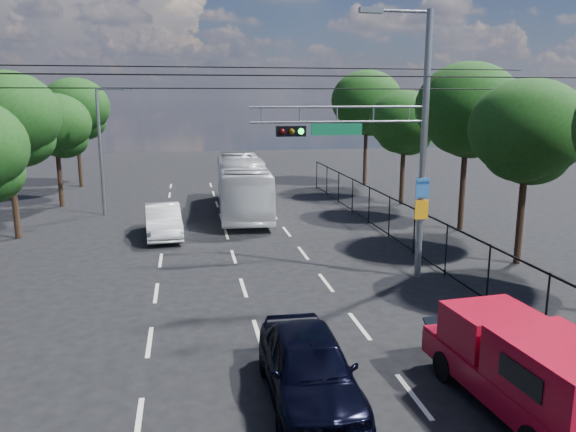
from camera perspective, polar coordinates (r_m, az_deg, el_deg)
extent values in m
plane|color=black|center=(12.76, -0.62, -19.03)|extent=(120.00, 120.00, 0.00)
cube|color=beige|center=(12.68, -14.96, -19.67)|extent=(0.12, 2.00, 0.01)
cube|color=beige|center=(16.22, -13.89, -12.29)|extent=(0.12, 2.00, 0.01)
cube|color=beige|center=(19.93, -13.24, -7.60)|extent=(0.12, 2.00, 0.01)
cube|color=beige|center=(23.74, -12.81, -4.40)|extent=(0.12, 2.00, 0.01)
cube|color=beige|center=(27.60, -12.50, -2.08)|extent=(0.12, 2.00, 0.01)
cube|color=beige|center=(31.50, -12.27, -0.34)|extent=(0.12, 2.00, 0.01)
cube|color=beige|center=(35.42, -12.08, 1.02)|extent=(0.12, 2.00, 0.01)
cube|color=beige|center=(39.35, -11.94, 2.10)|extent=(0.12, 2.00, 0.01)
cube|color=beige|center=(43.30, -11.82, 2.99)|extent=(0.12, 2.00, 0.01)
cube|color=beige|center=(12.76, -0.62, -19.01)|extent=(0.12, 2.00, 0.01)
cube|color=beige|center=(16.28, -3.07, -11.84)|extent=(0.12, 2.00, 0.01)
cube|color=beige|center=(19.98, -4.56, -7.25)|extent=(0.12, 2.00, 0.01)
cube|color=beige|center=(23.78, -5.56, -4.12)|extent=(0.12, 2.00, 0.01)
cube|color=beige|center=(27.64, -6.27, -1.85)|extent=(0.12, 2.00, 0.01)
cube|color=beige|center=(31.53, -6.81, -0.14)|extent=(0.12, 2.00, 0.01)
cube|color=beige|center=(35.45, -7.23, 1.20)|extent=(0.12, 2.00, 0.01)
cube|color=beige|center=(39.38, -7.57, 2.27)|extent=(0.12, 2.00, 0.01)
cube|color=beige|center=(43.32, -7.85, 3.14)|extent=(0.12, 2.00, 0.01)
cube|color=beige|center=(13.52, 12.62, -17.40)|extent=(0.12, 2.00, 0.01)
cube|color=beige|center=(16.89, 7.27, -11.02)|extent=(0.12, 2.00, 0.01)
cube|color=beige|center=(20.48, 3.88, -6.76)|extent=(0.12, 2.00, 0.01)
cube|color=beige|center=(24.20, 1.55, -3.78)|extent=(0.12, 2.00, 0.01)
cube|color=beige|center=(28.00, -0.14, -1.59)|extent=(0.12, 2.00, 0.01)
cube|color=beige|center=(31.85, -1.42, 0.07)|extent=(0.12, 2.00, 0.01)
cube|color=beige|center=(35.73, -2.43, 1.37)|extent=(0.12, 2.00, 0.01)
cube|color=beige|center=(39.63, -3.23, 2.41)|extent=(0.12, 2.00, 0.01)
cube|color=beige|center=(43.55, -3.90, 3.27)|extent=(0.12, 2.00, 0.01)
cylinder|color=slate|center=(20.63, 13.60, 6.57)|extent=(0.24, 0.24, 9.50)
cylinder|color=slate|center=(20.36, 11.54, 19.72)|extent=(2.00, 0.10, 0.10)
cube|color=slate|center=(19.99, 8.42, 19.98)|extent=(0.80, 0.25, 0.18)
cylinder|color=slate|center=(19.50, 5.30, 10.97)|extent=(6.20, 0.08, 0.08)
cylinder|color=slate|center=(19.52, 5.27, 9.51)|extent=(6.20, 0.08, 0.08)
cube|color=black|center=(19.15, 0.29, 8.61)|extent=(1.00, 0.28, 0.35)
sphere|color=#3F0505|center=(18.94, -0.58, 8.57)|extent=(0.20, 0.20, 0.20)
sphere|color=#4C3805|center=(19.00, 0.38, 8.58)|extent=(0.20, 0.20, 0.20)
sphere|color=#0CE533|center=(19.06, 1.33, 8.59)|extent=(0.20, 0.20, 0.20)
cube|color=#0E633C|center=(19.50, 4.97, 8.77)|extent=(1.80, 0.05, 0.40)
cube|color=blue|center=(20.66, 13.52, 2.81)|extent=(0.50, 0.04, 0.70)
cube|color=orange|center=(20.80, 13.41, 0.63)|extent=(0.50, 0.04, 0.70)
cylinder|color=slate|center=(20.33, 12.20, 10.09)|extent=(0.05, 0.05, 0.50)
cylinder|color=slate|center=(19.87, 8.68, 10.19)|extent=(0.05, 0.05, 0.50)
cylinder|color=slate|center=(19.48, 5.00, 10.24)|extent=(0.05, 0.05, 0.50)
cylinder|color=slate|center=(19.18, 1.19, 10.26)|extent=(0.05, 0.05, 0.50)
cylinder|color=slate|center=(18.96, -2.72, 10.23)|extent=(0.05, 0.05, 0.50)
cylinder|color=slate|center=(33.25, -18.50, 6.06)|extent=(0.18, 0.18, 7.00)
cylinder|color=slate|center=(33.01, -17.51, 12.18)|extent=(1.60, 0.09, 0.09)
cube|color=slate|center=(32.92, -15.92, 12.27)|extent=(0.60, 0.22, 0.15)
cylinder|color=black|center=(16.90, -4.25, 14.07)|extent=(22.00, 0.04, 0.04)
cylinder|color=black|center=(20.39, -5.37, 14.81)|extent=(22.00, 0.04, 0.04)
cylinder|color=black|center=(21.86, -5.70, 12.77)|extent=(22.00, 0.04, 0.04)
cube|color=black|center=(25.09, 11.91, 1.10)|extent=(0.04, 34.00, 0.06)
cube|color=black|center=(25.49, 11.74, -2.88)|extent=(0.04, 34.00, 0.06)
cylinder|color=black|center=(16.84, 24.79, -8.50)|extent=(0.06, 0.06, 2.00)
cylinder|color=black|center=(19.22, 19.68, -5.61)|extent=(0.06, 0.06, 2.00)
cylinder|color=black|center=(21.75, 15.77, -3.34)|extent=(0.06, 0.06, 2.00)
cylinder|color=black|center=(24.39, 12.70, -1.54)|extent=(0.06, 0.06, 2.00)
cylinder|color=black|center=(27.10, 10.24, -0.09)|extent=(0.06, 0.06, 2.00)
cylinder|color=black|center=(29.87, 8.23, 1.10)|extent=(0.06, 0.06, 2.00)
cylinder|color=black|center=(32.68, 6.57, 2.07)|extent=(0.06, 0.06, 2.00)
cylinder|color=black|center=(35.52, 5.16, 2.90)|extent=(0.06, 0.06, 2.00)
cylinder|color=black|center=(38.38, 3.97, 3.60)|extent=(0.06, 0.06, 2.00)
cylinder|color=black|center=(41.27, 2.94, 4.20)|extent=(0.06, 0.06, 2.00)
cylinder|color=black|center=(24.12, 22.58, 0.35)|extent=(0.28, 0.28, 4.20)
ellipsoid|color=black|center=(23.73, 23.22, 8.18)|extent=(4.50, 4.50, 3.83)
ellipsoid|color=black|center=(24.27, 23.42, 5.74)|extent=(3.00, 3.00, 2.40)
ellipsoid|color=black|center=(23.43, 22.59, 5.99)|extent=(2.85, 2.85, 2.28)
cylinder|color=black|center=(29.47, 17.34, 3.25)|extent=(0.28, 0.28, 4.76)
ellipsoid|color=black|center=(29.17, 17.80, 10.52)|extent=(5.10, 5.10, 4.33)
ellipsoid|color=black|center=(29.67, 18.07, 8.22)|extent=(3.40, 3.40, 2.72)
ellipsoid|color=black|center=(28.87, 17.24, 8.52)|extent=(3.23, 3.23, 2.58)
cylinder|color=black|center=(35.65, 11.54, 4.39)|extent=(0.28, 0.28, 4.03)
ellipsoid|color=black|center=(35.38, 11.76, 9.48)|extent=(4.32, 4.32, 3.67)
ellipsoid|color=black|center=(35.87, 12.11, 7.88)|extent=(2.88, 2.88, 2.30)
ellipsoid|color=black|center=(35.11, 11.28, 8.07)|extent=(2.74, 2.74, 2.19)
cylinder|color=black|center=(43.14, 7.86, 6.40)|extent=(0.28, 0.28, 4.93)
ellipsoid|color=black|center=(42.94, 8.01, 11.54)|extent=(5.28, 5.28, 4.49)
ellipsoid|color=black|center=(43.38, 8.35, 9.91)|extent=(3.52, 3.52, 2.82)
ellipsoid|color=black|center=(42.66, 7.60, 10.13)|extent=(3.34, 3.34, 2.68)
cylinder|color=black|center=(29.22, -26.08, 2.22)|extent=(0.28, 0.28, 4.48)
ellipsoid|color=black|center=(28.91, -26.73, 9.11)|extent=(4.80, 4.80, 4.08)
ellipsoid|color=black|center=(29.15, -25.60, 7.01)|extent=(3.20, 3.20, 2.56)
cylinder|color=black|center=(36.86, -22.19, 3.90)|extent=(0.28, 0.28, 3.92)
ellipsoid|color=black|center=(36.60, -22.57, 8.67)|extent=(4.20, 4.20, 3.57)
ellipsoid|color=black|center=(36.87, -21.74, 7.22)|extent=(2.80, 2.80, 2.24)
ellipsoid|color=black|center=(36.53, -23.07, 7.30)|extent=(2.66, 2.66, 2.13)
cylinder|color=black|center=(44.67, -20.45, 5.73)|extent=(0.28, 0.28, 4.59)
ellipsoid|color=black|center=(44.47, -20.79, 10.35)|extent=(4.92, 4.92, 4.18)
ellipsoid|color=black|center=(44.73, -20.11, 8.93)|extent=(3.28, 3.28, 2.62)
ellipsoid|color=black|center=(44.36, -21.19, 9.04)|extent=(3.12, 3.12, 2.49)
cylinder|color=black|center=(14.20, 15.68, -14.47)|extent=(0.32, 0.73, 0.71)
cylinder|color=black|center=(15.10, 21.51, -13.23)|extent=(0.32, 0.73, 0.71)
cube|color=maroon|center=(13.37, 22.61, -15.39)|extent=(2.33, 5.23, 0.57)
cube|color=maroon|center=(15.02, 17.26, -11.56)|extent=(1.92, 0.71, 0.56)
cube|color=black|center=(15.14, 16.77, -10.30)|extent=(1.76, 0.55, 0.31)
cube|color=maroon|center=(13.92, 19.91, -10.72)|extent=(1.95, 1.72, 0.97)
cube|color=black|center=(13.33, 21.82, -11.64)|extent=(1.58, 0.18, 0.56)
cube|color=maroon|center=(12.26, 26.17, -14.05)|extent=(2.09, 2.74, 1.07)
cube|color=black|center=(11.68, 22.51, -14.88)|extent=(0.14, 1.22, 0.46)
imported|color=black|center=(12.68, 2.14, -15.11)|extent=(1.96, 4.73, 1.60)
imported|color=silver|center=(32.60, -4.68, 3.10)|extent=(3.13, 11.34, 3.13)
imported|color=silver|center=(27.55, -12.56, -0.49)|extent=(1.97, 4.75, 1.53)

